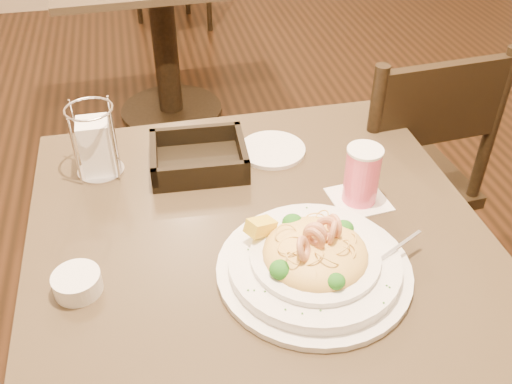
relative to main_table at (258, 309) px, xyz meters
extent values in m
cylinder|color=black|center=(0.00, 0.00, -0.14)|extent=(0.12, 0.12, 0.69)
cube|color=#4F412C|center=(0.00, 0.00, 0.22)|extent=(0.90, 0.90, 0.03)
cylinder|color=black|center=(-0.06, 1.82, -0.50)|extent=(0.52, 0.52, 0.03)
cylinder|color=black|center=(-0.06, 1.82, -0.14)|extent=(0.12, 0.12, 0.69)
cube|color=black|center=(0.53, 0.50, -0.07)|extent=(0.45, 0.45, 0.04)
cylinder|color=black|center=(0.70, 0.69, -0.30)|extent=(0.04, 0.04, 0.43)
cylinder|color=black|center=(0.34, 0.66, -0.30)|extent=(0.04, 0.04, 0.43)
cylinder|color=black|center=(0.72, 0.33, -0.30)|extent=(0.04, 0.04, 0.43)
cylinder|color=black|center=(0.36, 0.30, -0.30)|extent=(0.04, 0.04, 0.43)
cylinder|color=black|center=(0.72, 0.33, 0.18)|extent=(0.04, 0.04, 0.46)
cylinder|color=black|center=(0.36, 0.30, 0.18)|extent=(0.04, 0.04, 0.46)
cube|color=black|center=(0.54, 0.32, 0.28)|extent=(0.36, 0.06, 0.22)
cylinder|color=black|center=(-0.04, 2.76, -0.30)|extent=(0.04, 0.04, 0.43)
cylinder|color=white|center=(0.07, -0.14, 0.25)|extent=(0.36, 0.36, 0.01)
cylinder|color=white|center=(0.07, -0.14, 0.26)|extent=(0.31, 0.31, 0.02)
cylinder|color=white|center=(0.07, -0.14, 0.28)|extent=(0.23, 0.23, 0.01)
ellipsoid|color=#E3B653|center=(0.07, -0.14, 0.29)|extent=(0.19, 0.19, 0.07)
cube|color=yellow|center=(-0.01, -0.06, 0.30)|extent=(0.07, 0.06, 0.04)
cube|color=silver|center=(0.22, -0.15, 0.28)|extent=(0.12, 0.06, 0.01)
cube|color=silver|center=(0.15, -0.15, 0.28)|extent=(0.04, 0.03, 0.00)
torus|color=#E3B653|center=(0.08, -0.15, 0.31)|extent=(0.05, 0.05, 0.01)
torus|color=#E3B653|center=(0.08, -0.13, 0.31)|extent=(0.04, 0.04, 0.01)
torus|color=#E3B653|center=(0.11, -0.17, 0.31)|extent=(0.04, 0.05, 0.02)
torus|color=#E3B653|center=(0.10, -0.07, 0.31)|extent=(0.03, 0.04, 0.03)
torus|color=#E3B653|center=(0.08, -0.18, 0.31)|extent=(0.04, 0.06, 0.05)
torus|color=#E3B653|center=(0.08, -0.16, 0.29)|extent=(0.06, 0.06, 0.03)
torus|color=#E3B653|center=(0.06, -0.17, 0.31)|extent=(0.06, 0.05, 0.04)
torus|color=#E3B653|center=(0.05, -0.16, 0.31)|extent=(0.07, 0.06, 0.03)
torus|color=#E3B653|center=(0.03, -0.14, 0.32)|extent=(0.05, 0.05, 0.02)
torus|color=#E3B653|center=(0.09, -0.07, 0.30)|extent=(0.07, 0.07, 0.03)
torus|color=#E3B653|center=(0.08, -0.13, 0.31)|extent=(0.05, 0.04, 0.03)
torus|color=#E3B653|center=(0.13, -0.13, 0.30)|extent=(0.05, 0.06, 0.04)
torus|color=#E3B653|center=(0.04, -0.19, 0.30)|extent=(0.05, 0.07, 0.05)
torus|color=#E3B653|center=(0.08, -0.16, 0.30)|extent=(0.06, 0.06, 0.02)
torus|color=#E3B653|center=(0.03, -0.11, 0.32)|extent=(0.06, 0.06, 0.03)
torus|color=#E3B653|center=(0.11, -0.16, 0.32)|extent=(0.04, 0.05, 0.04)
torus|color=#E3B653|center=(0.07, -0.13, 0.30)|extent=(0.07, 0.07, 0.03)
torus|color=#E3B653|center=(0.12, -0.17, 0.31)|extent=(0.05, 0.05, 0.03)
torus|color=#E3B653|center=(0.02, -0.17, 0.32)|extent=(0.04, 0.04, 0.02)
torus|color=tan|center=(0.10, -0.12, 0.33)|extent=(0.05, 0.04, 0.05)
torus|color=tan|center=(0.10, -0.14, 0.33)|extent=(0.04, 0.05, 0.04)
torus|color=tan|center=(0.11, -0.12, 0.33)|extent=(0.03, 0.05, 0.04)
torus|color=tan|center=(0.07, -0.14, 0.33)|extent=(0.04, 0.04, 0.04)
torus|color=tan|center=(0.07, -0.13, 0.33)|extent=(0.05, 0.04, 0.05)
torus|color=tan|center=(0.07, -0.13, 0.33)|extent=(0.05, 0.04, 0.05)
torus|color=tan|center=(0.04, -0.16, 0.33)|extent=(0.05, 0.05, 0.05)
ellipsoid|color=#165313|center=(0.14, -0.09, 0.30)|extent=(0.04, 0.04, 0.03)
ellipsoid|color=#165313|center=(0.05, -0.06, 0.30)|extent=(0.04, 0.04, 0.03)
ellipsoid|color=#165313|center=(0.00, -0.17, 0.30)|extent=(0.04, 0.04, 0.03)
ellipsoid|color=#165313|center=(0.08, -0.22, 0.30)|extent=(0.03, 0.03, 0.03)
cube|color=#266619|center=(0.15, -0.26, 0.28)|extent=(0.00, 0.00, 0.00)
cube|color=#266619|center=(-0.05, -0.19, 0.28)|extent=(0.00, 0.00, 0.00)
cube|color=#266619|center=(0.04, -0.02, 0.28)|extent=(0.00, 0.00, 0.00)
cube|color=#266619|center=(-0.01, -0.24, 0.28)|extent=(0.00, 0.00, 0.00)
cube|color=#266619|center=(0.19, -0.11, 0.28)|extent=(0.00, 0.00, 0.00)
cube|color=#266619|center=(-0.06, -0.19, 0.28)|extent=(0.00, 0.00, 0.00)
cube|color=#266619|center=(0.02, -0.25, 0.28)|extent=(0.00, 0.00, 0.00)
cube|color=#266619|center=(0.10, -0.02, 0.28)|extent=(0.00, 0.00, 0.00)
cube|color=#266619|center=(0.19, -0.16, 0.28)|extent=(0.00, 0.00, 0.00)
cube|color=#266619|center=(0.18, -0.23, 0.28)|extent=(0.00, 0.00, 0.00)
cube|color=#266619|center=(-0.03, -0.19, 0.28)|extent=(0.00, 0.00, 0.00)
cube|color=#266619|center=(-0.04, -0.09, 0.28)|extent=(0.00, 0.00, 0.00)
cube|color=#266619|center=(0.10, 0.00, 0.28)|extent=(0.00, 0.00, 0.00)
cube|color=#266619|center=(0.17, -0.23, 0.28)|extent=(0.00, 0.00, 0.00)
cube|color=#266619|center=(0.05, -0.25, 0.28)|extent=(0.00, 0.00, 0.00)
cube|color=white|center=(0.23, 0.05, 0.24)|extent=(0.12, 0.12, 0.00)
cylinder|color=#F8577C|center=(0.23, 0.05, 0.30)|extent=(0.07, 0.07, 0.12)
cylinder|color=white|center=(0.23, 0.05, 0.37)|extent=(0.07, 0.07, 0.01)
cube|color=black|center=(-0.08, 0.24, 0.25)|extent=(0.22, 0.19, 0.02)
cube|color=black|center=(0.01, 0.23, 0.28)|extent=(0.02, 0.17, 0.04)
cube|color=black|center=(-0.18, 0.25, 0.28)|extent=(0.02, 0.17, 0.04)
cube|color=black|center=(-0.08, 0.32, 0.28)|extent=(0.21, 0.03, 0.04)
cube|color=black|center=(-0.09, 0.16, 0.28)|extent=(0.21, 0.03, 0.04)
cylinder|color=silver|center=(-0.30, 0.27, 0.24)|extent=(0.10, 0.10, 0.01)
torus|color=silver|center=(-0.30, 0.27, 0.40)|extent=(0.10, 0.10, 0.01)
cube|color=white|center=(-0.30, 0.27, 0.31)|extent=(0.07, 0.07, 0.13)
cylinder|color=silver|center=(-0.34, 0.23, 0.32)|extent=(0.01, 0.01, 0.16)
cylinder|color=silver|center=(-0.26, 0.23, 0.32)|extent=(0.01, 0.01, 0.16)
cylinder|color=silver|center=(-0.34, 0.31, 0.32)|extent=(0.01, 0.01, 0.16)
cylinder|color=silver|center=(-0.26, 0.31, 0.32)|extent=(0.01, 0.01, 0.16)
cylinder|color=white|center=(0.09, 0.26, 0.24)|extent=(0.16, 0.16, 0.01)
cylinder|color=white|center=(-0.34, -0.09, 0.26)|extent=(0.09, 0.09, 0.04)
camera|label=1|loc=(-0.19, -0.83, 1.00)|focal=40.00mm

